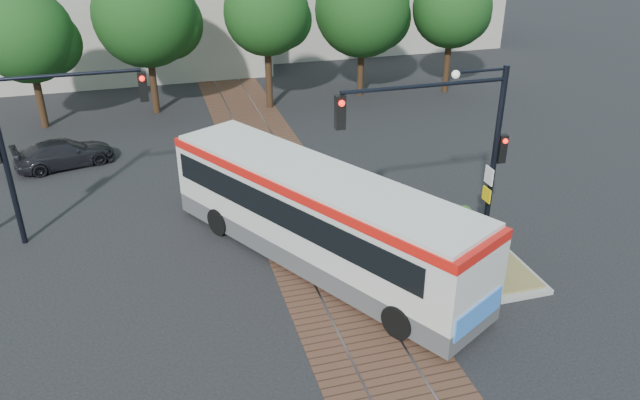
{
  "coord_description": "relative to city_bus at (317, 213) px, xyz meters",
  "views": [
    {
      "loc": [
        -4.92,
        -16.29,
        10.75
      ],
      "look_at": [
        0.12,
        1.24,
        1.6
      ],
      "focal_mm": 35.0,
      "sensor_mm": 36.0,
      "label": 1
    }
  ],
  "objects": [
    {
      "name": "signal_pole_left",
      "position": [
        -8.06,
        3.86,
        2.13
      ],
      "size": [
        4.99,
        0.34,
        6.0
      ],
      "color": "black",
      "rests_on": "ground"
    },
    {
      "name": "parked_car",
      "position": [
        -8.32,
        10.37,
        -1.15
      ],
      "size": [
        4.34,
        2.65,
        1.18
      ],
      "primitive_type": "imported",
      "rotation": [
        0.0,
        0.0,
        1.84
      ],
      "color": "black",
      "rests_on": "ground"
    },
    {
      "name": "city_bus",
      "position": [
        0.0,
        0.0,
        0.0
      ],
      "size": [
        7.81,
        11.34,
        3.11
      ],
      "rotation": [
        0.0,
        0.0,
        0.51
      ],
      "color": "#49494C",
      "rests_on": "ground"
    },
    {
      "name": "warehouses",
      "position": [
        -0.22,
        28.61,
        2.08
      ],
      "size": [
        40.0,
        13.0,
        8.0
      ],
      "color": "#ADA899",
      "rests_on": "ground"
    },
    {
      "name": "trackbed",
      "position": [
        0.3,
        3.86,
        -1.73
      ],
      "size": [
        3.6,
        40.0,
        0.02
      ],
      "color": "#503024",
      "rests_on": "ground"
    },
    {
      "name": "signal_pole_main",
      "position": [
        4.17,
        -0.94,
        2.42
      ],
      "size": [
        5.49,
        0.46,
        6.0
      ],
      "color": "black",
      "rests_on": "ground"
    },
    {
      "name": "ground",
      "position": [
        0.3,
        -0.14,
        -1.73
      ],
      "size": [
        120.0,
        120.0,
        0.0
      ],
      "primitive_type": "plane",
      "color": "black",
      "rests_on": "ground"
    },
    {
      "name": "traffic_island",
      "position": [
        5.13,
        -1.03,
        -1.41
      ],
      "size": [
        2.2,
        5.2,
        1.13
      ],
      "color": "gray",
      "rests_on": "ground"
    },
    {
      "name": "tree_row",
      "position": [
        1.52,
        16.28,
        3.11
      ],
      "size": [
        26.4,
        5.6,
        7.67
      ],
      "color": "#382314",
      "rests_on": "ground"
    }
  ]
}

